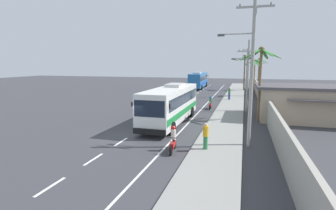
{
  "coord_description": "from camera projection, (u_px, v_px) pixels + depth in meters",
  "views": [
    {
      "loc": [
        8.33,
        -18.52,
        5.6
      ],
      "look_at": [
        1.54,
        4.92,
        1.7
      ],
      "focal_mm": 28.19,
      "sensor_mm": 36.0,
      "label": 1
    }
  ],
  "objects": [
    {
      "name": "ground_plane",
      "position": [
        132.0,
        135.0,
        20.74
      ],
      "size": [
        160.0,
        160.0,
        0.0
      ],
      "primitive_type": "plane",
      "color": "#3A3A3F"
    },
    {
      "name": "sidewalk_kerb",
      "position": [
        228.0,
        115.0,
        28.35
      ],
      "size": [
        3.2,
        90.0,
        0.14
      ],
      "primitive_type": "cube",
      "color": "gray",
      "rests_on": "ground"
    },
    {
      "name": "lane_markings",
      "position": [
        193.0,
        107.0,
        34.17
      ],
      "size": [
        3.57,
        71.0,
        0.01
      ],
      "color": "white",
      "rests_on": "ground"
    },
    {
      "name": "boundary_wall",
      "position": [
        263.0,
        102.0,
        30.93
      ],
      "size": [
        0.24,
        60.0,
        2.23
      ],
      "primitive_type": "cube",
      "color": "#9E998E",
      "rests_on": "ground"
    },
    {
      "name": "coach_bus_foreground",
      "position": [
        171.0,
        103.0,
        24.63
      ],
      "size": [
        3.07,
        11.55,
        3.61
      ],
      "color": "white",
      "rests_on": "ground"
    },
    {
      "name": "coach_bus_far_lane",
      "position": [
        198.0,
        80.0,
        58.83
      ],
      "size": [
        3.08,
        12.52,
        3.62
      ],
      "color": "#2366A8",
      "rests_on": "ground"
    },
    {
      "name": "motorcycle_beside_bus",
      "position": [
        210.0,
        104.0,
        32.31
      ],
      "size": [
        0.56,
        1.96,
        1.6
      ],
      "color": "black",
      "rests_on": "ground"
    },
    {
      "name": "motorcycle_trailing",
      "position": [
        173.0,
        141.0,
        16.79
      ],
      "size": [
        0.56,
        1.96,
        1.65
      ],
      "color": "black",
      "rests_on": "ground"
    },
    {
      "name": "pedestrian_near_kerb",
      "position": [
        206.0,
        135.0,
        16.79
      ],
      "size": [
        0.36,
        0.36,
        1.71
      ],
      "rotation": [
        0.0,
        0.0,
        1.51
      ],
      "color": "#2D7A47",
      "rests_on": "sidewalk_kerb"
    },
    {
      "name": "pedestrian_midwalk",
      "position": [
        229.0,
        93.0,
        39.62
      ],
      "size": [
        0.36,
        0.36,
        1.76
      ],
      "rotation": [
        0.0,
        0.0,
        0.43
      ],
      "color": "navy",
      "rests_on": "sidewalk_kerb"
    },
    {
      "name": "utility_pole_nearest",
      "position": [
        251.0,
        64.0,
        17.01
      ],
      "size": [
        3.41,
        0.24,
        10.49
      ],
      "color": "#9E9E99",
      "rests_on": "ground"
    },
    {
      "name": "utility_pole_mid",
      "position": [
        247.0,
        74.0,
        29.89
      ],
      "size": [
        3.16,
        0.24,
        8.16
      ],
      "color": "#9E9E99",
      "rests_on": "ground"
    },
    {
      "name": "utility_pole_far",
      "position": [
        247.0,
        69.0,
        42.5
      ],
      "size": [
        3.49,
        0.24,
        8.73
      ],
      "color": "#9E9E99",
      "rests_on": "ground"
    },
    {
      "name": "utility_pole_distant",
      "position": [
        246.0,
        68.0,
        55.2
      ],
      "size": [
        3.6,
        0.24,
        8.57
      ],
      "color": "#9E9E99",
      "rests_on": "ground"
    },
    {
      "name": "palm_nearest",
      "position": [
        254.0,
        71.0,
        44.17
      ],
      "size": [
        3.57,
        3.43,
        6.22
      ],
      "color": "brown",
      "rests_on": "ground"
    },
    {
      "name": "palm_second",
      "position": [
        245.0,
        65.0,
        53.2
      ],
      "size": [
        3.44,
        3.48,
        7.21
      ],
      "color": "brown",
      "rests_on": "ground"
    },
    {
      "name": "palm_third",
      "position": [
        259.0,
        68.0,
        52.67
      ],
      "size": [
        3.35,
        3.47,
        6.59
      ],
      "color": "brown",
      "rests_on": "ground"
    },
    {
      "name": "palm_fourth",
      "position": [
        261.0,
        65.0,
        25.06
      ],
      "size": [
        3.67,
        3.49,
        7.13
      ],
      "color": "brown",
      "rests_on": "ground"
    }
  ]
}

